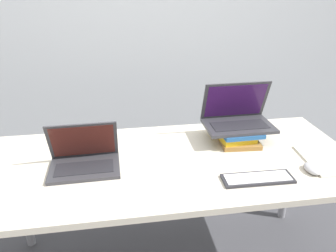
{
  "coord_description": "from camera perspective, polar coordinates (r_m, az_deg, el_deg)",
  "views": [
    {
      "loc": [
        -0.23,
        -0.96,
        1.53
      ],
      "look_at": [
        -0.02,
        0.39,
        0.91
      ],
      "focal_mm": 35.0,
      "sensor_mm": 36.0,
      "label": 1
    }
  ],
  "objects": [
    {
      "name": "wall_back",
      "position": [
        2.68,
        -4.2,
        20.51
      ],
      "size": [
        8.0,
        0.05,
        2.7
      ],
      "color": "silver",
      "rests_on": "ground_plane"
    },
    {
      "name": "desk",
      "position": [
        1.63,
        0.71,
        -7.88
      ],
      "size": [
        1.8,
        0.79,
        0.73
      ],
      "color": "beige",
      "rests_on": "ground_plane"
    },
    {
      "name": "laptop_left",
      "position": [
        1.56,
        -14.38,
        -5.54
      ],
      "size": [
        0.32,
        0.23,
        0.22
      ],
      "color": "#333338",
      "rests_on": "desk"
    },
    {
      "name": "book_stack",
      "position": [
        1.8,
        11.67,
        -1.27
      ],
      "size": [
        0.22,
        0.27,
        0.08
      ],
      "color": "olive",
      "rests_on": "desk"
    },
    {
      "name": "laptop_on_books",
      "position": [
        1.78,
        12.0,
        1.51
      ],
      "size": [
        0.36,
        0.24,
        0.23
      ],
      "color": "#333338",
      "rests_on": "book_stack"
    },
    {
      "name": "wireless_keyboard",
      "position": [
        1.49,
        15.35,
        -8.82
      ],
      "size": [
        0.31,
        0.11,
        0.01
      ],
      "color": "#28282D",
      "rests_on": "desk"
    },
    {
      "name": "mouse",
      "position": [
        1.63,
        23.83,
        -6.8
      ],
      "size": [
        0.06,
        0.1,
        0.03
      ],
      "color": "#B2B2B7",
      "rests_on": "desk"
    },
    {
      "name": "notepad",
      "position": [
        1.75,
        25.66,
        -5.31
      ],
      "size": [
        0.21,
        0.3,
        0.01
      ],
      "color": "silver",
      "rests_on": "desk"
    }
  ]
}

